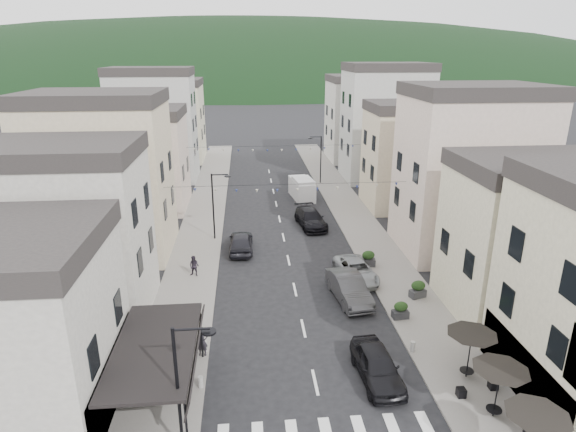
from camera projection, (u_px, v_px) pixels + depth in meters
name	position (u px, v px, depth m)	size (l,w,h in m)	color
sidewalk_left	(204.00, 217.00, 48.10)	(4.00, 76.00, 0.12)	slate
sidewalk_right	(351.00, 213.00, 49.36)	(4.00, 76.00, 0.12)	slate
hill_backdrop	(248.00, 77.00, 301.15)	(640.00, 360.00, 70.00)	black
boutique_awning	(161.00, 348.00, 21.69)	(3.77, 7.50, 3.28)	black
buildings_row_left	(138.00, 148.00, 50.95)	(10.20, 54.16, 14.00)	#A5A197
buildings_row_right	(408.00, 143.00, 52.24)	(10.20, 54.16, 14.50)	#B5AF90
cafe_terrace	(500.00, 375.00, 21.13)	(2.50, 8.10, 2.53)	black
streetlamp_left_near	(184.00, 379.00, 18.80)	(1.70, 0.56, 6.00)	black
streetlamp_left_far	(216.00, 200.00, 41.40)	(1.70, 0.56, 6.00)	black
streetlamp_right_far	(319.00, 155.00, 59.33)	(1.70, 0.56, 6.00)	black
bollards	(317.00, 382.00, 23.65)	(11.66, 10.26, 0.60)	gray
bunting_near	(287.00, 189.00, 37.49)	(19.00, 0.28, 0.62)	black
bunting_far	(275.00, 149.00, 52.56)	(19.00, 0.28, 0.62)	black
parked_car_a	(377.00, 365.00, 24.27)	(1.88, 4.68, 1.59)	black
parked_car_b	(349.00, 288.00, 32.07)	(1.81, 5.18, 1.71)	#333235
parked_car_c	(356.00, 270.00, 35.01)	(2.29, 4.97, 1.38)	gray
parked_car_d	(311.00, 218.00, 45.56)	(2.23, 5.48, 1.59)	black
parked_car_e	(241.00, 242.00, 39.93)	(1.95, 4.84, 1.65)	black
delivery_van	(302.00, 188.00, 54.19)	(2.63, 5.24, 2.41)	silver
pedestrian_a	(202.00, 341.00, 25.98)	(0.61, 0.40, 1.68)	black
pedestrian_b	(194.00, 266.00, 35.21)	(0.76, 0.59, 1.57)	black
planter_la	(173.00, 325.00, 27.97)	(1.29, 0.96, 1.28)	#2D2D2F
planter_lb	(174.00, 315.00, 29.31)	(0.99, 0.73, 0.99)	#323134
planter_ra	(418.00, 289.00, 32.22)	(1.21, 0.92, 1.20)	#303033
planter_rb	(401.00, 310.00, 29.71)	(1.03, 0.62, 1.11)	#29292B
planter_rc	(368.00, 258.00, 36.96)	(1.18, 0.77, 1.24)	#2B2B2D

